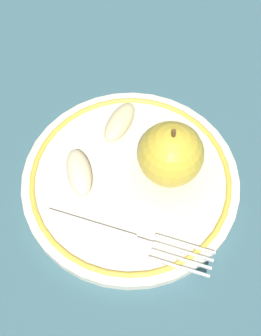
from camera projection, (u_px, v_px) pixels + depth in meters
The scene contains 6 objects.
ground_plane at pixel (118, 176), 0.51m from camera, with size 2.00×2.00×0.00m, color #3A5F6A.
plate at pixel (131, 180), 0.50m from camera, with size 0.23×0.23×0.01m.
apple_red_whole at pixel (171, 152), 0.47m from camera, with size 0.07×0.07×0.08m.
apple_slice_front at pixel (79, 172), 0.49m from camera, with size 0.06×0.02×0.02m, color beige.
apple_slice_back at pixel (123, 122), 0.52m from camera, with size 0.06×0.02×0.02m, color beige.
fork at pixel (122, 237), 0.46m from camera, with size 0.07×0.17×0.00m.
Camera 1 is at (0.24, 0.02, 0.45)m, focal length 50.00 mm.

